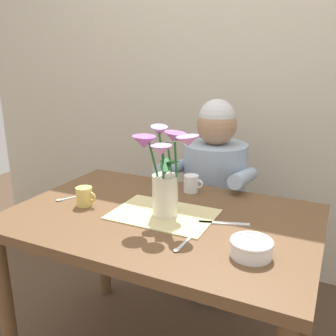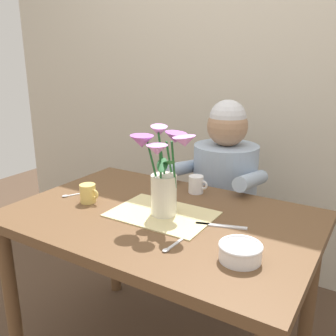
# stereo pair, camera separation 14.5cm
# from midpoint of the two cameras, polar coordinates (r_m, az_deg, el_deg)

# --- Properties ---
(wood_panel_backdrop) EXTENTS (4.00, 0.10, 2.50)m
(wood_panel_backdrop) POSITION_cam_midpoint_polar(r_m,az_deg,el_deg) (2.32, 15.23, 14.01)
(wood_panel_backdrop) COLOR beige
(wood_panel_backdrop) RESTS_ON ground_plane
(dining_table) EXTENTS (1.20, 0.80, 0.74)m
(dining_table) POSITION_cam_midpoint_polar(r_m,az_deg,el_deg) (1.52, 1.62, -10.56)
(dining_table) COLOR brown
(dining_table) RESTS_ON ground_plane
(seated_person) EXTENTS (0.45, 0.47, 1.14)m
(seated_person) POSITION_cam_midpoint_polar(r_m,az_deg,el_deg) (2.05, 10.59, -5.74)
(seated_person) COLOR #4C4C56
(seated_person) RESTS_ON ground_plane
(striped_placemat) EXTENTS (0.40, 0.28, 0.00)m
(striped_placemat) POSITION_cam_midpoint_polar(r_m,az_deg,el_deg) (1.47, 1.91, -7.19)
(striped_placemat) COLOR beige
(striped_placemat) RESTS_ON dining_table
(flower_vase) EXTENTS (0.25, 0.27, 0.35)m
(flower_vase) POSITION_cam_midpoint_polar(r_m,az_deg,el_deg) (1.40, 2.29, -0.59)
(flower_vase) COLOR silver
(flower_vase) RESTS_ON dining_table
(ceramic_bowl) EXTENTS (0.14, 0.14, 0.06)m
(ceramic_bowl) POSITION_cam_midpoint_polar(r_m,az_deg,el_deg) (1.19, 14.67, -12.45)
(ceramic_bowl) COLOR white
(ceramic_bowl) RESTS_ON dining_table
(dinner_knife) EXTENTS (0.19, 0.08, 0.00)m
(dinner_knife) POSITION_cam_midpoint_polar(r_m,az_deg,el_deg) (1.40, 11.22, -8.83)
(dinner_knife) COLOR silver
(dinner_knife) RESTS_ON dining_table
(coffee_cup) EXTENTS (0.09, 0.07, 0.08)m
(coffee_cup) POSITION_cam_midpoint_polar(r_m,az_deg,el_deg) (1.60, -9.73, -3.93)
(coffee_cup) COLOR #E5C666
(coffee_cup) RESTS_ON dining_table
(tea_cup) EXTENTS (0.09, 0.07, 0.08)m
(tea_cup) POSITION_cam_midpoint_polar(r_m,az_deg,el_deg) (1.70, 6.85, -2.57)
(tea_cup) COLOR silver
(tea_cup) RESTS_ON dining_table
(spoon_0) EXTENTS (0.02, 0.12, 0.01)m
(spoon_0) POSITION_cam_midpoint_polar(r_m,az_deg,el_deg) (1.23, 3.82, -12.20)
(spoon_0) COLOR silver
(spoon_0) RESTS_ON dining_table
(spoon_1) EXTENTS (0.07, 0.11, 0.01)m
(spoon_1) POSITION_cam_midpoint_polar(r_m,az_deg,el_deg) (1.70, -12.48, -4.16)
(spoon_1) COLOR silver
(spoon_1) RESTS_ON dining_table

